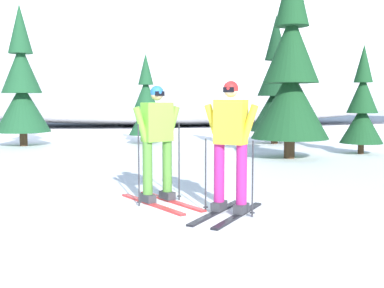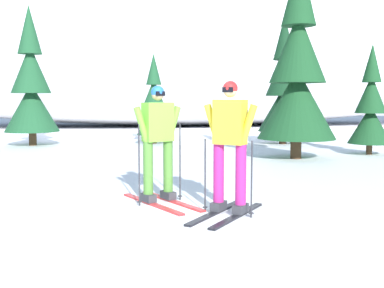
{
  "view_description": "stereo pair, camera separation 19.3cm",
  "coord_description": "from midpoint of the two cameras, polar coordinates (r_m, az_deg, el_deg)",
  "views": [
    {
      "loc": [
        -0.31,
        -6.01,
        1.62
      ],
      "look_at": [
        0.9,
        0.75,
        0.95
      ],
      "focal_mm": 43.98,
      "sensor_mm": 36.0,
      "label": 1
    },
    {
      "loc": [
        -0.12,
        -6.04,
        1.62
      ],
      "look_at": [
        0.9,
        0.75,
        0.95
      ],
      "focal_mm": 43.98,
      "sensor_mm": 36.0,
      "label": 2
    }
  ],
  "objects": [
    {
      "name": "pine_tree_center_left",
      "position": [
        16.89,
        -4.31,
        4.61
      ],
      "size": [
        1.24,
        1.24,
        3.22
      ],
      "color": "#47301E",
      "rests_on": "ground"
    },
    {
      "name": "ground_plane",
      "position": [
        6.25,
        -6.34,
        -9.49
      ],
      "size": [
        120.0,
        120.0,
        0.0
      ],
      "primitive_type": "plane",
      "color": "white"
    },
    {
      "name": "skier_yellow_jacket",
      "position": [
        6.55,
        5.42,
        0.03
      ],
      "size": [
        1.33,
        1.53,
        1.86
      ],
      "color": "black",
      "rests_on": "ground"
    },
    {
      "name": "skier_lime_jacket",
      "position": [
        7.27,
        -3.35,
        0.39
      ],
      "size": [
        1.16,
        1.73,
        1.81
      ],
      "color": "red",
      "rests_on": "ground"
    },
    {
      "name": "pine_tree_right",
      "position": [
        17.02,
        11.35,
        6.38
      ],
      "size": [
        1.75,
        1.75,
        4.53
      ],
      "color": "#47301E",
      "rests_on": "ground"
    },
    {
      "name": "snow_ridge_background",
      "position": [
        28.58,
        -0.53,
        11.73
      ],
      "size": [
        47.27,
        14.9,
        9.4
      ],
      "primitive_type": "ellipsoid",
      "color": "white",
      "rests_on": "ground"
    },
    {
      "name": "pine_tree_center_right",
      "position": [
        12.92,
        13.09,
        8.22
      ],
      "size": [
        2.08,
        2.08,
        5.38
      ],
      "color": "#47301E",
      "rests_on": "ground"
    },
    {
      "name": "pine_tree_far_right",
      "position": [
        14.5,
        21.2,
        4.03
      ],
      "size": [
        1.23,
        1.23,
        3.18
      ],
      "color": "#47301E",
      "rests_on": "ground"
    },
    {
      "name": "pine_tree_left",
      "position": [
        17.05,
        -18.63,
        6.53
      ],
      "size": [
        1.84,
        1.84,
        4.77
      ],
      "color": "#47301E",
      "rests_on": "ground"
    }
  ]
}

